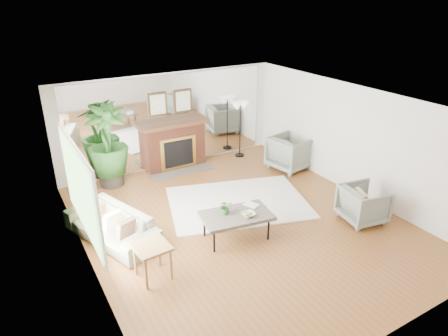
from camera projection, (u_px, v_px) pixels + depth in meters
ground at (241, 222)px, 8.22m from camera, size 7.00×7.00×0.00m
wall_left at (84, 205)px, 6.33m from camera, size 0.02×7.00×2.50m
wall_right at (353, 140)px, 9.09m from camera, size 0.02×7.00×2.50m
wall_back at (171, 121)px, 10.46m from camera, size 6.00×0.02×2.50m
mirror_panel at (171, 121)px, 10.45m from camera, size 5.40×0.04×2.40m
window_panel at (80, 189)px, 6.62m from camera, size 0.04×2.40×1.50m
fireplace at (175, 144)px, 10.52m from camera, size 1.85×0.83×2.05m
area_rug at (238, 202)px, 8.97m from camera, size 3.51×2.94×0.03m
coffee_table at (236, 216)px, 7.51m from camera, size 1.42×0.96×0.53m
sofa at (111, 225)px, 7.56m from camera, size 1.45×2.21×0.60m
armchair_back at (290, 152)px, 10.58m from camera, size 1.14×1.12×0.89m
armchair_front at (363, 204)px, 8.15m from camera, size 0.96×0.94×0.76m
side_table at (152, 251)px, 6.45m from camera, size 0.58×0.58×0.62m
potted_ficus at (107, 144)px, 9.40m from camera, size 1.19×1.19×2.00m
floor_lamp at (240, 110)px, 11.00m from camera, size 0.52×0.29×1.59m
tabletop_plant at (226, 207)px, 7.47m from camera, size 0.29×0.26×0.27m
fruit_bowl at (248, 214)px, 7.43m from camera, size 0.26×0.26×0.06m
book at (248, 207)px, 7.73m from camera, size 0.29×0.34×0.02m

